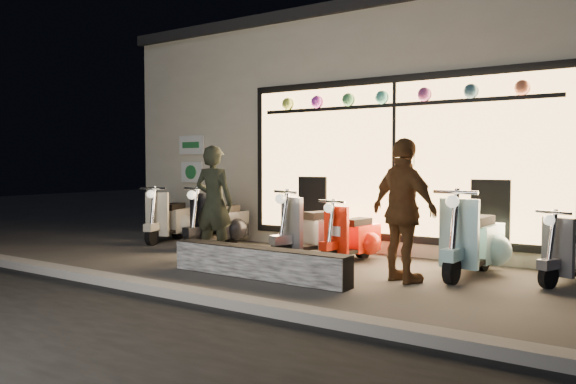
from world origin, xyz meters
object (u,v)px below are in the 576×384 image
(scooter_silver, at_px, (319,231))
(woman, at_px, (404,210))
(graffiti_barrier, at_px, (259,263))
(man, at_px, (214,203))
(scooter_red, at_px, (355,237))

(scooter_silver, bearing_deg, woman, -9.09)
(graffiti_barrier, distance_m, man, 1.76)
(man, bearing_deg, graffiti_barrier, 142.69)
(graffiti_barrier, bearing_deg, scooter_silver, 94.47)
(scooter_red, bearing_deg, scooter_silver, -165.95)
(graffiti_barrier, height_order, scooter_silver, scooter_silver)
(graffiti_barrier, relative_size, man, 1.49)
(graffiti_barrier, height_order, man, man)
(scooter_silver, height_order, woman, woman)
(scooter_red, xyz_separation_m, man, (-1.88, -1.09, 0.51))
(scooter_red, relative_size, woman, 0.71)
(scooter_red, bearing_deg, graffiti_barrier, -96.16)
(scooter_silver, distance_m, man, 1.71)
(graffiti_barrier, height_order, scooter_red, scooter_red)
(scooter_silver, bearing_deg, man, -122.10)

